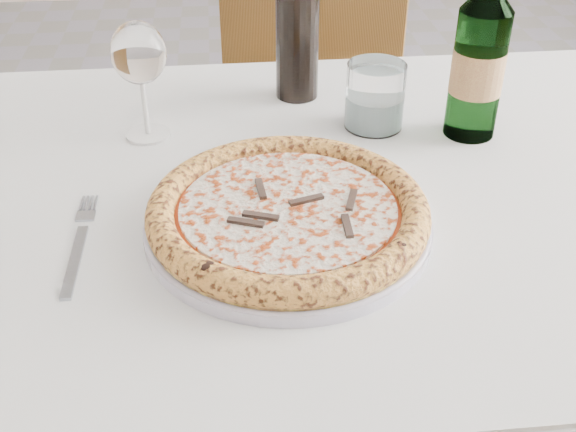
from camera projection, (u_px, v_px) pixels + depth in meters
name	position (u px, v px, depth m)	size (l,w,h in m)	color
dining_table	(281.00, 247.00, 0.94)	(1.34, 0.79, 0.76)	brown
chair_far	(301.00, 97.00, 1.63)	(0.54, 0.54, 0.93)	brown
plate	(288.00, 224.00, 0.80)	(0.32, 0.32, 0.02)	silver
pizza	(288.00, 211.00, 0.79)	(0.31, 0.31, 0.03)	#F3C557
fork	(79.00, 245.00, 0.78)	(0.02, 0.18, 0.00)	#969BA8
wine_glass	(139.00, 56.00, 0.93)	(0.07, 0.07, 0.16)	white
tumbler	(375.00, 100.00, 1.00)	(0.08, 0.08, 0.09)	white
beer_bottle	(479.00, 59.00, 0.94)	(0.07, 0.07, 0.27)	#366536
wine_bottle	(297.00, 25.00, 1.04)	(0.06, 0.06, 0.26)	black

